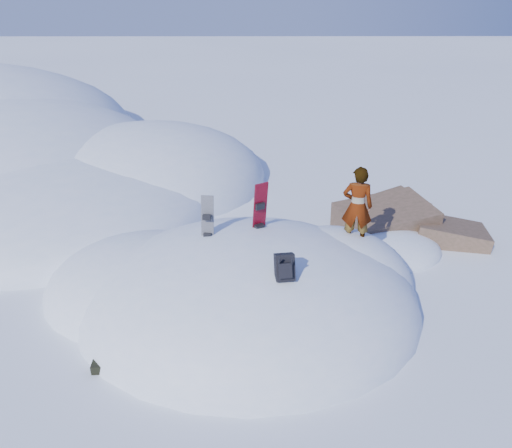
{
  "coord_description": "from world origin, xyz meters",
  "views": [
    {
      "loc": [
        0.1,
        -8.6,
        6.03
      ],
      "look_at": [
        0.14,
        0.3,
        1.74
      ],
      "focal_mm": 35.0,
      "sensor_mm": 36.0,
      "label": 1
    }
  ],
  "objects_px": {
    "snowboard_red": "(259,219)",
    "backpack": "(285,268)",
    "person": "(357,206)",
    "snowboard_dark": "(207,228)"
  },
  "relations": [
    {
      "from": "snowboard_red",
      "to": "backpack",
      "type": "distance_m",
      "value": 1.95
    },
    {
      "from": "backpack",
      "to": "person",
      "type": "distance_m",
      "value": 2.63
    },
    {
      "from": "person",
      "to": "backpack",
      "type": "bearing_deg",
      "value": 62.1
    },
    {
      "from": "snowboard_dark",
      "to": "person",
      "type": "relative_size",
      "value": 0.77
    },
    {
      "from": "snowboard_red",
      "to": "person",
      "type": "height_order",
      "value": "person"
    },
    {
      "from": "snowboard_red",
      "to": "snowboard_dark",
      "type": "bearing_deg",
      "value": 166.67
    },
    {
      "from": "snowboard_red",
      "to": "snowboard_dark",
      "type": "relative_size",
      "value": 1.23
    },
    {
      "from": "snowboard_red",
      "to": "person",
      "type": "xyz_separation_m",
      "value": [
        2.05,
        0.14,
        0.21
      ]
    },
    {
      "from": "snowboard_red",
      "to": "backpack",
      "type": "relative_size",
      "value": 2.93
    },
    {
      "from": "snowboard_dark",
      "to": "backpack",
      "type": "relative_size",
      "value": 2.39
    }
  ]
}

